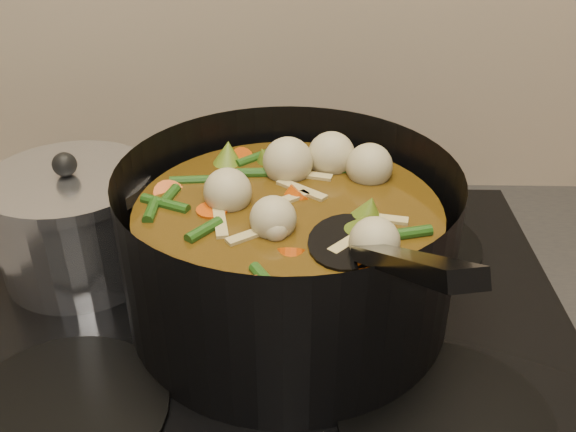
{
  "coord_description": "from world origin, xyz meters",
  "views": [
    {
      "loc": [
        0.04,
        1.43,
        1.35
      ],
      "look_at": [
        0.03,
        1.94,
        1.04
      ],
      "focal_mm": 40.0,
      "sensor_mm": 36.0,
      "label": 1
    }
  ],
  "objects": [
    {
      "name": "stovetop",
      "position": [
        0.0,
        1.93,
        0.92
      ],
      "size": [
        0.62,
        0.54,
        0.03
      ],
      "color": "black",
      "rests_on": "counter"
    },
    {
      "name": "stockpot",
      "position": [
        0.03,
        1.94,
        1.0
      ],
      "size": [
        0.32,
        0.42,
        0.23
      ],
      "rotation": [
        0.0,
        0.0,
        -0.01
      ],
      "color": "black",
      "rests_on": "stovetop"
    },
    {
      "name": "saucepan",
      "position": [
        -0.2,
        2.01,
        0.99
      ],
      "size": [
        0.17,
        0.17,
        0.14
      ],
      "rotation": [
        0.0,
        0.0,
        0.03
      ],
      "color": "silver",
      "rests_on": "stovetop"
    }
  ]
}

